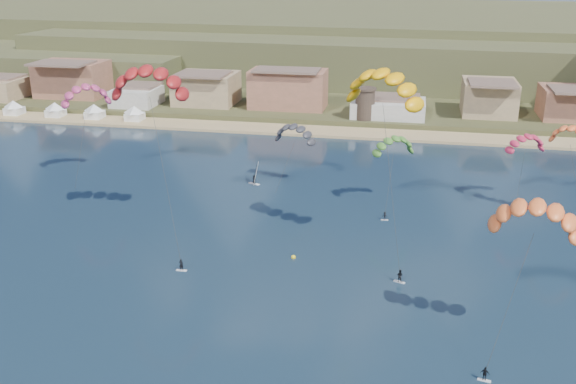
{
  "coord_description": "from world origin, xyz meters",
  "views": [
    {
      "loc": [
        17.76,
        -58.26,
        43.62
      ],
      "look_at": [
        0.0,
        32.0,
        10.0
      ],
      "focal_mm": 40.35,
      "sensor_mm": 36.0,
      "label": 1
    }
  ],
  "objects_px": {
    "kitesurfer_yellow": "(384,82)",
    "kitesurfer_green": "(394,143)",
    "kitesurfer_orange": "(537,212)",
    "buoy": "(293,257)",
    "watchtower": "(365,103)",
    "kitesurfer_red": "(148,77)",
    "windsurfer": "(255,177)"
  },
  "relations": [
    {
      "from": "kitesurfer_orange",
      "to": "windsurfer",
      "type": "distance_m",
      "value": 68.84
    },
    {
      "from": "buoy",
      "to": "windsurfer",
      "type": "bearing_deg",
      "value": 113.55
    },
    {
      "from": "kitesurfer_orange",
      "to": "buoy",
      "type": "xyz_separation_m",
      "value": [
        -30.75,
        17.74,
        -16.89
      ]
    },
    {
      "from": "kitesurfer_yellow",
      "to": "kitesurfer_orange",
      "type": "xyz_separation_m",
      "value": [
        18.59,
        -23.32,
        -9.53
      ]
    },
    {
      "from": "windsurfer",
      "to": "buoy",
      "type": "height_order",
      "value": "windsurfer"
    },
    {
      "from": "kitesurfer_orange",
      "to": "windsurfer",
      "type": "bearing_deg",
      "value": 131.9
    },
    {
      "from": "watchtower",
      "to": "windsurfer",
      "type": "bearing_deg",
      "value": -108.94
    },
    {
      "from": "watchtower",
      "to": "kitesurfer_red",
      "type": "distance_m",
      "value": 84.11
    },
    {
      "from": "kitesurfer_green",
      "to": "buoy",
      "type": "distance_m",
      "value": 31.49
    },
    {
      "from": "kitesurfer_green",
      "to": "buoy",
      "type": "height_order",
      "value": "kitesurfer_green"
    },
    {
      "from": "kitesurfer_yellow",
      "to": "kitesurfer_orange",
      "type": "relative_size",
      "value": 1.48
    },
    {
      "from": "kitesurfer_orange",
      "to": "buoy",
      "type": "relative_size",
      "value": 28.34
    },
    {
      "from": "kitesurfer_yellow",
      "to": "buoy",
      "type": "distance_m",
      "value": 29.62
    },
    {
      "from": "kitesurfer_red",
      "to": "kitesurfer_orange",
      "type": "bearing_deg",
      "value": -24.26
    },
    {
      "from": "watchtower",
      "to": "kitesurfer_red",
      "type": "xyz_separation_m",
      "value": [
        -28.46,
        -76.74,
        19.37
      ]
    },
    {
      "from": "watchtower",
      "to": "buoy",
      "type": "height_order",
      "value": "watchtower"
    },
    {
      "from": "kitesurfer_red",
      "to": "buoy",
      "type": "bearing_deg",
      "value": -16.36
    },
    {
      "from": "watchtower",
      "to": "kitesurfer_green",
      "type": "bearing_deg",
      "value": -80.4
    },
    {
      "from": "watchtower",
      "to": "windsurfer",
      "type": "height_order",
      "value": "watchtower"
    },
    {
      "from": "watchtower",
      "to": "kitesurfer_green",
      "type": "relative_size",
      "value": 0.59
    },
    {
      "from": "kitesurfer_yellow",
      "to": "kitesurfer_green",
      "type": "distance_m",
      "value": 25.01
    },
    {
      "from": "kitesurfer_red",
      "to": "kitesurfer_yellow",
      "type": "bearing_deg",
      "value": -2.59
    },
    {
      "from": "watchtower",
      "to": "windsurfer",
      "type": "distance_m",
      "value": 55.01
    },
    {
      "from": "kitesurfer_green",
      "to": "buoy",
      "type": "xyz_separation_m",
      "value": [
        -13.59,
        -25.84,
        -11.81
      ]
    },
    {
      "from": "kitesurfer_orange",
      "to": "kitesurfer_green",
      "type": "height_order",
      "value": "kitesurfer_orange"
    },
    {
      "from": "kitesurfer_yellow",
      "to": "kitesurfer_orange",
      "type": "bearing_deg",
      "value": -51.45
    },
    {
      "from": "kitesurfer_orange",
      "to": "buoy",
      "type": "height_order",
      "value": "kitesurfer_orange"
    },
    {
      "from": "kitesurfer_yellow",
      "to": "buoy",
      "type": "relative_size",
      "value": 41.91
    },
    {
      "from": "windsurfer",
      "to": "kitesurfer_green",
      "type": "bearing_deg",
      "value": -12.91
    },
    {
      "from": "kitesurfer_red",
      "to": "watchtower",
      "type": "bearing_deg",
      "value": 69.65
    },
    {
      "from": "kitesurfer_red",
      "to": "windsurfer",
      "type": "relative_size",
      "value": 6.94
    },
    {
      "from": "windsurfer",
      "to": "buoy",
      "type": "bearing_deg",
      "value": -66.45
    }
  ]
}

